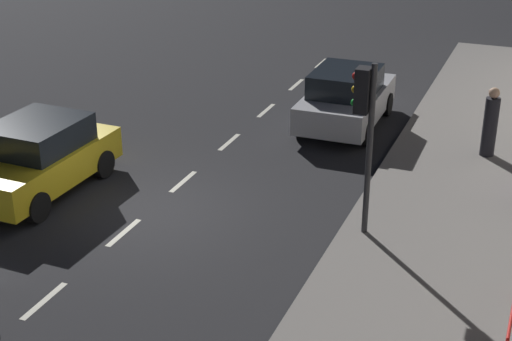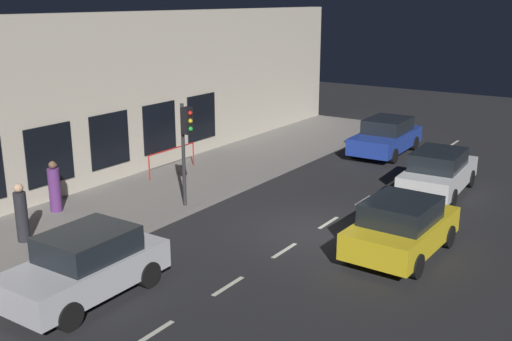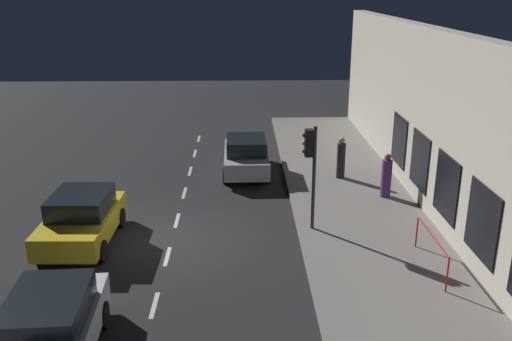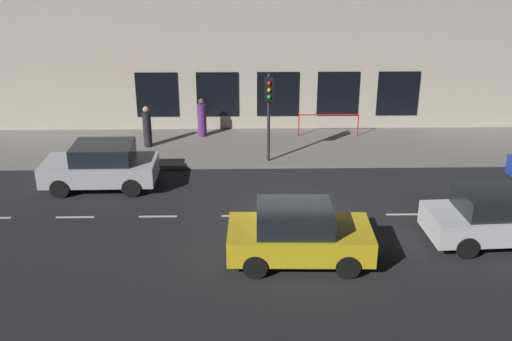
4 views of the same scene
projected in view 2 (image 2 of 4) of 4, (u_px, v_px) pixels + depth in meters
name	position (u px, v px, depth m)	size (l,w,h in m)	color
ground_plane	(313.00, 233.00, 18.04)	(60.00, 60.00, 0.00)	#232326
sidewalk	(157.00, 194.00, 21.39)	(4.50, 32.00, 0.15)	gray
building_facade	(101.00, 102.00, 21.94)	(0.65, 32.00, 6.23)	beige
lane_centre_line	(328.00, 223.00, 18.83)	(0.12, 27.20, 0.01)	beige
traffic_light	(186.00, 133.00, 19.22)	(0.46, 0.32, 3.37)	#2D2D30
parked_car_0	(402.00, 227.00, 16.32)	(2.06, 3.88, 1.58)	gold
parked_car_1	(386.00, 136.00, 26.97)	(2.09, 4.46, 1.58)	#1E389E
parked_car_2	(85.00, 265.00, 13.99)	(1.95, 3.89, 1.58)	#B7B7BC
parked_car_3	(438.00, 172.00, 21.47)	(2.05, 4.36, 1.58)	silver
pedestrian_0	(21.00, 214.00, 16.83)	(0.48, 0.48, 1.69)	#232328
pedestrian_1	(55.00, 188.00, 19.24)	(0.52, 0.52, 1.64)	#5B2D70
red_railing	(172.00, 154.00, 23.48)	(0.05, 2.60, 0.97)	red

